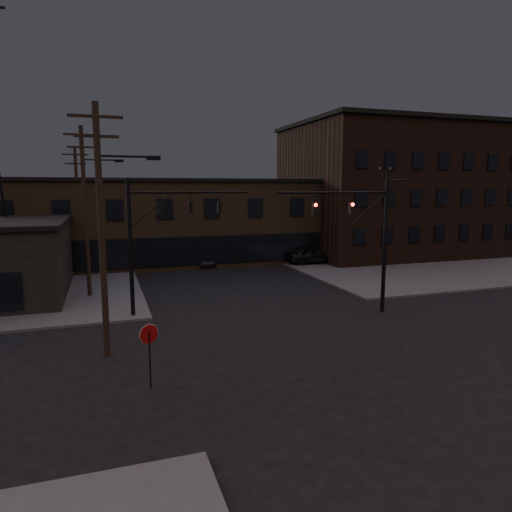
% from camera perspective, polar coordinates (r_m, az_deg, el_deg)
% --- Properties ---
extents(ground, '(140.00, 140.00, 0.00)m').
position_cam_1_polar(ground, '(22.19, 7.87, -11.22)').
color(ground, black).
rests_on(ground, ground).
extents(sidewalk_ne, '(30.00, 30.00, 0.15)m').
position_cam_1_polar(sidewalk_ne, '(51.91, 18.89, -0.10)').
color(sidewalk_ne, '#474744').
rests_on(sidewalk_ne, ground).
extents(building_row, '(40.00, 12.00, 8.00)m').
position_cam_1_polar(building_row, '(47.72, -7.19, 4.31)').
color(building_row, '#4A3B27').
rests_on(building_row, ground).
extents(building_right, '(22.00, 16.00, 14.00)m').
position_cam_1_polar(building_right, '(54.60, 16.68, 7.70)').
color(building_right, black).
rests_on(building_right, ground).
extents(traffic_signal_near, '(7.12, 0.24, 8.00)m').
position_cam_1_polar(traffic_signal_near, '(27.58, 13.91, 3.01)').
color(traffic_signal_near, black).
rests_on(traffic_signal_near, ground).
extents(traffic_signal_far, '(7.12, 0.24, 8.00)m').
position_cam_1_polar(traffic_signal_far, '(26.90, -12.77, 3.09)').
color(traffic_signal_far, black).
rests_on(traffic_signal_far, ground).
extents(stop_sign, '(0.72, 0.33, 2.48)m').
position_cam_1_polar(stop_sign, '(17.65, -13.21, -10.29)').
color(stop_sign, black).
rests_on(stop_sign, ground).
extents(utility_pole_near, '(3.70, 0.28, 11.00)m').
position_cam_1_polar(utility_pole_near, '(20.71, -18.62, 3.66)').
color(utility_pole_near, black).
rests_on(utility_pole_near, ground).
extents(utility_pole_mid, '(3.70, 0.28, 11.50)m').
position_cam_1_polar(utility_pole_mid, '(32.69, -20.47, 5.65)').
color(utility_pole_mid, black).
rests_on(utility_pole_mid, ground).
extents(utility_pole_far, '(2.20, 0.28, 11.00)m').
position_cam_1_polar(utility_pole_far, '(44.73, -21.37, 5.81)').
color(utility_pole_far, black).
rests_on(utility_pole_far, ground).
extents(lot_light_a, '(1.50, 0.28, 9.14)m').
position_cam_1_polar(lot_light_a, '(39.66, 15.93, 5.39)').
color(lot_light_a, black).
rests_on(lot_light_a, ground).
extents(lot_light_b, '(1.50, 0.28, 9.14)m').
position_cam_1_polar(lot_light_b, '(47.22, 18.52, 5.73)').
color(lot_light_b, black).
rests_on(lot_light_b, ground).
extents(parked_car_lot_a, '(4.98, 2.20, 1.66)m').
position_cam_1_polar(parked_car_lot_a, '(44.74, 7.00, 0.15)').
color(parked_car_lot_a, black).
rests_on(parked_car_lot_a, sidewalk_ne).
extents(parked_car_lot_b, '(5.51, 3.54, 1.48)m').
position_cam_1_polar(parked_car_lot_b, '(49.85, 13.08, 0.75)').
color(parked_car_lot_b, silver).
rests_on(parked_car_lot_b, sidewalk_ne).
extents(car_crossing, '(1.59, 4.31, 1.41)m').
position_cam_1_polar(car_crossing, '(44.05, -6.49, -0.34)').
color(car_crossing, black).
rests_on(car_crossing, ground).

